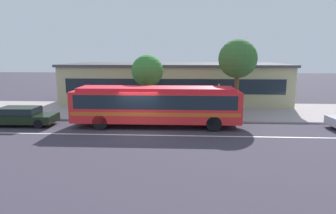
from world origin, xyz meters
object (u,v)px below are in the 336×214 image
object	(u,v)px
street_tree_near_stop	(147,71)
sedan_behind_bus	(22,115)
transit_bus	(156,104)
bus_stop_sign	(219,97)
pedestrian_waiting_near_sign	(223,103)
pedestrian_walking_along_curb	(220,103)
pedestrian_standing_by_tree	(210,103)
street_tree_mid_block	(238,59)

from	to	relation	value
street_tree_near_stop	sedan_behind_bus	bearing A→B (deg)	-156.78
transit_bus	bus_stop_sign	distance (m)	4.80
pedestrian_waiting_near_sign	pedestrian_walking_along_curb	size ratio (longest dim) A/B	1.01
transit_bus	pedestrian_standing_by_tree	distance (m)	5.15
pedestrian_walking_along_curb	bus_stop_sign	distance (m)	1.68
bus_stop_sign	pedestrian_standing_by_tree	bearing A→B (deg)	109.23
pedestrian_standing_by_tree	street_tree_near_stop	size ratio (longest dim) A/B	0.36
sedan_behind_bus	pedestrian_walking_along_curb	world-z (taller)	pedestrian_walking_along_curb
pedestrian_waiting_near_sign	pedestrian_standing_by_tree	distance (m)	1.04
bus_stop_sign	street_tree_mid_block	distance (m)	3.64
sedan_behind_bus	bus_stop_sign	world-z (taller)	bus_stop_sign
sedan_behind_bus	bus_stop_sign	size ratio (longest dim) A/B	1.71
bus_stop_sign	street_tree_near_stop	size ratio (longest dim) A/B	0.56
transit_bus	street_tree_near_stop	size ratio (longest dim) A/B	2.37
bus_stop_sign	sedan_behind_bus	bearing A→B (deg)	-171.48
street_tree_mid_block	street_tree_near_stop	bearing A→B (deg)	-177.51
pedestrian_walking_along_curb	street_tree_near_stop	distance (m)	6.21
sedan_behind_bus	pedestrian_walking_along_curb	xyz separation A→B (m)	(14.08, 3.58, 0.39)
pedestrian_standing_by_tree	street_tree_near_stop	world-z (taller)	street_tree_near_stop
bus_stop_sign	street_tree_mid_block	bearing A→B (deg)	48.98
pedestrian_walking_along_curb	pedestrian_standing_by_tree	xyz separation A→B (m)	(-0.78, -0.05, -0.01)
sedan_behind_bus	pedestrian_walking_along_curb	size ratio (longest dim) A/B	2.66
street_tree_near_stop	street_tree_mid_block	size ratio (longest dim) A/B	0.80
street_tree_near_stop	pedestrian_waiting_near_sign	bearing A→B (deg)	-1.14
bus_stop_sign	transit_bus	bearing A→B (deg)	-156.97
pedestrian_standing_by_tree	bus_stop_sign	size ratio (longest dim) A/B	0.64
pedestrian_waiting_near_sign	bus_stop_sign	size ratio (longest dim) A/B	0.65
sedan_behind_bus	street_tree_near_stop	distance (m)	9.56
pedestrian_walking_along_curb	pedestrian_standing_by_tree	distance (m)	0.79
sedan_behind_bus	street_tree_near_stop	world-z (taller)	street_tree_near_stop
pedestrian_walking_along_curb	pedestrian_standing_by_tree	world-z (taller)	pedestrian_walking_along_curb
pedestrian_walking_along_curb	bus_stop_sign	bearing A→B (deg)	-100.38
sedan_behind_bus	street_tree_near_stop	xyz separation A→B (m)	(8.38, 3.60, 2.86)
sedan_behind_bus	pedestrian_waiting_near_sign	world-z (taller)	pedestrian_waiting_near_sign
pedestrian_walking_along_curb	sedan_behind_bus	bearing A→B (deg)	-165.75
transit_bus	street_tree_near_stop	bearing A→B (deg)	106.55
pedestrian_waiting_near_sign	street_tree_mid_block	size ratio (longest dim) A/B	0.29
pedestrian_waiting_near_sign	street_tree_mid_block	world-z (taller)	street_tree_mid_block
transit_bus	street_tree_mid_block	size ratio (longest dim) A/B	1.90
sedan_behind_bus	pedestrian_standing_by_tree	world-z (taller)	pedestrian_standing_by_tree
pedestrian_waiting_near_sign	street_tree_mid_block	xyz separation A→B (m)	(1.06, 0.42, 3.39)
pedestrian_standing_by_tree	street_tree_mid_block	bearing A→B (deg)	10.18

